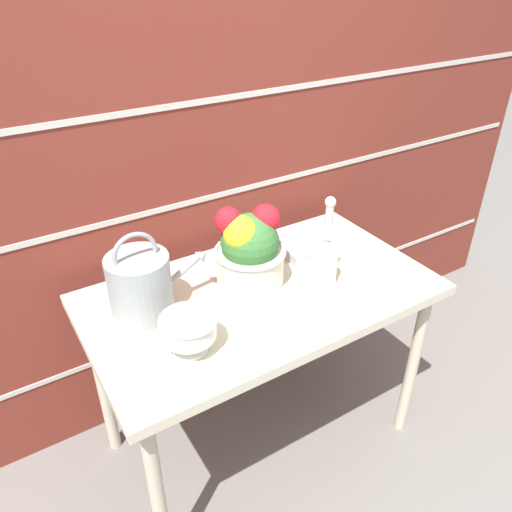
% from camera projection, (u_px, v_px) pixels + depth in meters
% --- Properties ---
extents(ground_plane, '(12.00, 12.00, 0.00)m').
position_uv_depth(ground_plane, '(260.00, 435.00, 2.08)').
color(ground_plane, slate).
extents(brick_wall, '(3.60, 0.08, 2.20)m').
position_uv_depth(brick_wall, '(197.00, 150.00, 1.82)').
color(brick_wall, maroon).
rests_on(brick_wall, ground_plane).
extents(patio_table, '(1.17, 0.66, 0.74)m').
position_uv_depth(patio_table, '(261.00, 309.00, 1.73)').
color(patio_table, beige).
rests_on(patio_table, ground_plane).
extents(watering_can, '(0.34, 0.19, 0.29)m').
position_uv_depth(watering_can, '(141.00, 285.00, 1.53)').
color(watering_can, '#93999E').
rests_on(watering_can, patio_table).
extents(crystal_pedestal_bowl, '(0.17, 0.17, 0.11)m').
position_uv_depth(crystal_pedestal_bowl, '(189.00, 329.00, 1.40)').
color(crystal_pedestal_bowl, silver).
rests_on(crystal_pedestal_bowl, patio_table).
extents(flower_planter, '(0.24, 0.24, 0.29)m').
position_uv_depth(flower_planter, '(249.00, 249.00, 1.66)').
color(flower_planter, beige).
rests_on(flower_planter, patio_table).
extents(glass_decanter, '(0.08, 0.08, 0.33)m').
position_uv_depth(glass_decanter, '(326.00, 257.00, 1.67)').
color(glass_decanter, silver).
rests_on(glass_decanter, patio_table).
extents(wire_tray, '(0.31, 0.18, 0.04)m').
position_uv_depth(wire_tray, '(315.00, 244.00, 1.93)').
color(wire_tray, '#B7B7BC').
rests_on(wire_tray, patio_table).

